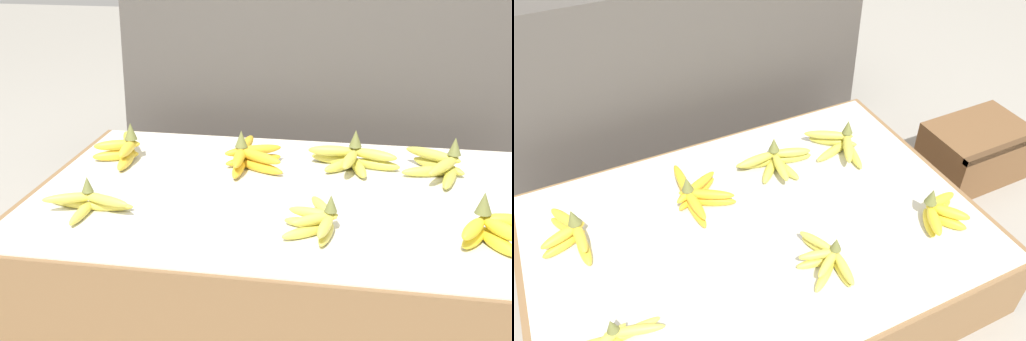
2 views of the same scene
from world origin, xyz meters
TOP-DOWN VIEW (x-y plane):
  - ground_plane at (0.00, 0.00)m, footprint 10.00×10.00m
  - display_platform at (0.00, 0.00)m, footprint 1.29×0.90m
  - back_vendor_table at (0.05, 0.87)m, footprint 1.41×0.46m
  - banana_bunch_front_left at (-0.44, -0.20)m, footprint 0.23×0.14m
  - banana_bunch_front_midright at (0.11, -0.21)m, footprint 0.13×0.22m
  - banana_bunch_front_right at (0.48, -0.21)m, footprint 0.16×0.14m
  - banana_bunch_middle_left at (-0.48, 0.17)m, footprint 0.14×0.23m
  - banana_bunch_middle_midleft at (-0.12, 0.17)m, footprint 0.18×0.27m
  - banana_bunch_middle_midright at (0.16, 0.21)m, footprint 0.26×0.18m
  - banana_bunch_middle_right at (0.40, 0.19)m, footprint 0.18×0.23m

SIDE VIEW (x-z plane):
  - ground_plane at x=0.00m, z-range 0.00..0.00m
  - display_platform at x=0.00m, z-range 0.00..0.24m
  - banana_bunch_front_left at x=-0.44m, z-range 0.23..0.31m
  - banana_bunch_front_midright at x=0.11m, z-range 0.23..0.32m
  - banana_bunch_middle_right at x=0.40m, z-range 0.22..0.33m
  - banana_bunch_middle_midright at x=0.16m, z-range 0.22..0.33m
  - banana_bunch_middle_midleft at x=-0.12m, z-range 0.22..0.33m
  - banana_bunch_middle_left at x=-0.48m, z-range 0.22..0.33m
  - banana_bunch_front_right at x=0.48m, z-range 0.23..0.34m
  - back_vendor_table at x=0.05m, z-range 0.00..0.71m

